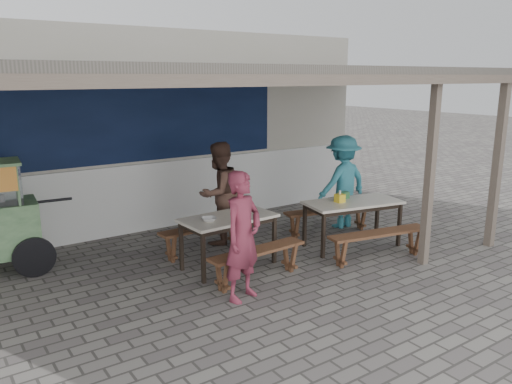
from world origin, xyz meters
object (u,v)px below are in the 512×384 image
Objects in this scene: table_left at (228,222)px; table_right at (353,206)px; bench_left_wall at (204,233)px; patron_wall_side at (219,193)px; bench_right_wall at (329,215)px; patron_street_side at (243,236)px; condiment_jar at (243,209)px; bench_left_street at (258,257)px; patron_right_table at (343,182)px; condiment_bowl at (209,219)px; bench_right_street at (379,239)px; donation_box at (344,195)px; tissue_box at (340,198)px.

table_right is at bearing -13.23° from table_left.
bench_left_wall is 0.77m from patron_wall_side.
table_left is at bearing 48.95° from patron_wall_side.
patron_street_side is at bearing -142.07° from bench_right_wall.
table_right is 19.37× the size of condiment_jar.
bench_right_wall is (2.20, 1.00, 0.01)m from bench_left_street.
table_left is 0.75m from bench_left_wall.
patron_right_table is 2.47m from condiment_jar.
bench_left_wall is 17.15× the size of condiment_jar.
patron_right_table reaches higher than bench_left_street.
patron_wall_side reaches higher than bench_left_street.
bench_left_wall is at bearing 120.00° from condiment_jar.
bench_right_wall is at bearing 8.14° from condiment_bowl.
bench_right_street is at bearing 108.85° from patron_wall_side.
table_left is at bearing 162.82° from bench_right_street.
donation_box is (2.10, -0.15, 0.13)m from table_left.
bench_left_street is 0.87× the size of patron_wall_side.
table_right reaches higher than bench_left_street.
tissue_box is 0.26m from donation_box.
bench_left_street is at bearing -160.30° from table_right.
table_left is 0.86× the size of patron_street_side.
bench_left_wall is 11.15× the size of tissue_box.
patron_street_side reaches higher than bench_right_street.
patron_wall_side reaches higher than patron_street_side.
donation_box is (2.51, 0.85, 0.00)m from patron_street_side.
patron_right_table reaches higher than tissue_box.
condiment_bowl is (-2.44, 0.10, -0.03)m from donation_box.
patron_wall_side is (-1.80, 0.68, 0.49)m from bench_right_wall.
bench_right_wall is at bearing 141.79° from patron_wall_side.
bench_right_wall is 10.12× the size of donation_box.
tissue_box reaches higher than bench_left_wall.
bench_left_street is 1.80m from patron_wall_side.
tissue_box is 1.54× the size of condiment_jar.
table_right is 12.59× the size of tissue_box.
bench_right_street is 2.62m from patron_wall_side.
patron_right_table is (3.14, 1.53, 0.03)m from patron_street_side.
donation_box reaches higher than condiment_bowl.
bench_right_wall is (0.14, 0.69, -0.33)m from table_right.
donation_box reaches higher than bench_right_street.
bench_left_wall is 2.20m from tissue_box.
donation_box is (0.00, 0.22, 0.13)m from table_right.
bench_left_street is 0.86m from condiment_bowl.
donation_box is (0.14, 0.92, 0.46)m from bench_right_street.
patron_street_side reaches higher than table_right.
bench_right_wall is 19.55× the size of condiment_jar.
bench_left_wall is 8.88× the size of donation_box.
donation_box is at bearing 32.67° from tissue_box.
table_right is 0.99× the size of bench_right_street.
patron_right_table is 3.12m from condiment_bowl.
table_left is 2.13m from table_right.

